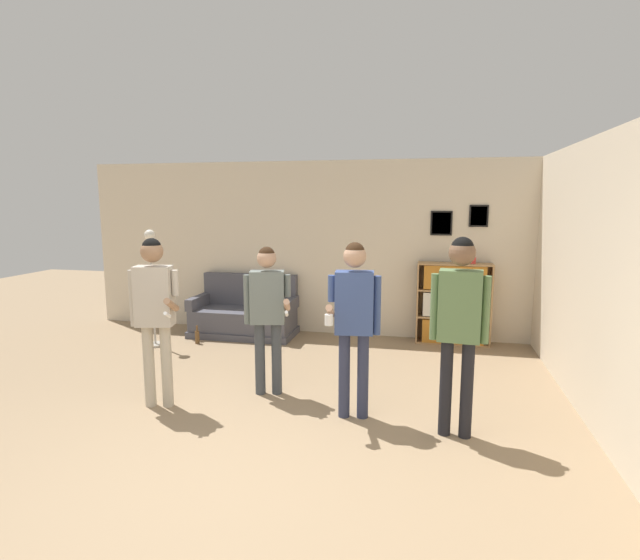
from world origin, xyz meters
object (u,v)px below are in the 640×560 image
(bookshelf, at_px, (453,304))
(couch, at_px, (245,316))
(drinking_cup, at_px, (473,260))
(person_watcher_holding_cup, at_px, (354,311))
(person_player_foreground_center, at_px, (267,305))
(person_spectator_near_bookshelf, at_px, (459,315))
(bottle_on_floor, at_px, (197,337))
(person_player_foreground_left, at_px, (154,304))
(floor_lamp, at_px, (152,282))

(bookshelf, bearing_deg, couch, -176.54)
(bookshelf, bearing_deg, drinking_cup, 0.12)
(couch, height_order, person_watcher_holding_cup, person_watcher_holding_cup)
(person_watcher_holding_cup, xyz_separation_m, drinking_cup, (1.28, 2.85, 0.19))
(person_player_foreground_center, height_order, person_spectator_near_bookshelf, person_spectator_near_bookshelf)
(bottle_on_floor, xyz_separation_m, drinking_cup, (3.92, 0.83, 1.14))
(person_player_foreground_left, height_order, drinking_cup, person_player_foreground_left)
(couch, bearing_deg, drinking_cup, 3.23)
(couch, distance_m, bookshelf, 3.20)
(person_spectator_near_bookshelf, distance_m, drinking_cup, 3.06)
(person_player_foreground_left, bearing_deg, person_watcher_holding_cup, 4.79)
(person_player_foreground_left, distance_m, drinking_cup, 4.45)
(floor_lamp, distance_m, bottle_on_floor, 1.02)
(bookshelf, distance_m, bottle_on_floor, 3.81)
(floor_lamp, xyz_separation_m, person_player_foreground_left, (1.21, -1.96, 0.13))
(couch, height_order, floor_lamp, floor_lamp)
(couch, xyz_separation_m, floor_lamp, (-1.06, -0.87, 0.63))
(person_player_foreground_left, relative_size, person_spectator_near_bookshelf, 0.97)
(person_player_foreground_left, xyz_separation_m, person_watcher_holding_cup, (1.99, 0.17, -0.01))
(bookshelf, bearing_deg, person_player_foreground_left, -135.09)
(person_player_foreground_center, relative_size, person_spectator_near_bookshelf, 0.90)
(person_player_foreground_left, height_order, person_watcher_holding_cup, person_player_foreground_left)
(floor_lamp, bearing_deg, person_player_foreground_left, -58.37)
(person_player_foreground_center, bearing_deg, floor_lamp, 147.56)
(bookshelf, relative_size, person_watcher_holding_cup, 0.70)
(floor_lamp, height_order, person_spectator_near_bookshelf, person_spectator_near_bookshelf)
(floor_lamp, xyz_separation_m, person_watcher_holding_cup, (3.19, -1.79, 0.12))
(person_watcher_holding_cup, xyz_separation_m, person_spectator_near_bookshelf, (0.95, -0.19, 0.06))
(person_player_foreground_left, bearing_deg, person_spectator_near_bookshelf, -0.42)
(couch, distance_m, drinking_cup, 3.55)
(person_watcher_holding_cup, bearing_deg, drinking_cup, 65.78)
(couch, relative_size, bookshelf, 1.34)
(couch, xyz_separation_m, bookshelf, (3.18, 0.19, 0.29))
(drinking_cup, bearing_deg, bookshelf, -179.88)
(floor_lamp, xyz_separation_m, person_spectator_near_bookshelf, (4.14, -1.98, 0.18))
(person_player_foreground_left, xyz_separation_m, person_spectator_near_bookshelf, (2.93, -0.02, 0.04))
(person_watcher_holding_cup, distance_m, person_spectator_near_bookshelf, 0.97)
(bookshelf, relative_size, person_player_foreground_left, 0.69)
(person_watcher_holding_cup, bearing_deg, person_spectator_near_bookshelf, -11.21)
(bookshelf, bearing_deg, person_player_foreground_center, -129.64)
(person_player_foreground_left, bearing_deg, floor_lamp, 121.63)
(floor_lamp, relative_size, person_spectator_near_bookshelf, 0.95)
(person_player_foreground_center, xyz_separation_m, bottle_on_floor, (-1.65, 1.62, -0.88))
(floor_lamp, relative_size, person_watcher_holding_cup, 0.99)
(couch, height_order, bookshelf, bookshelf)
(person_watcher_holding_cup, relative_size, person_spectator_near_bookshelf, 0.96)
(bookshelf, relative_size, person_spectator_near_bookshelf, 0.67)
(bookshelf, xyz_separation_m, drinking_cup, (0.24, 0.00, 0.65))
(couch, xyz_separation_m, person_player_foreground_left, (0.15, -2.83, 0.77))
(drinking_cup, bearing_deg, floor_lamp, -166.70)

